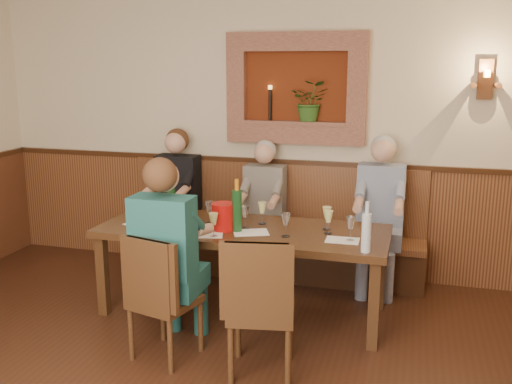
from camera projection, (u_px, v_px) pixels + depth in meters
room_shell at (130, 105)px, 2.76m from camera, size 6.04×6.04×2.82m
wainscoting at (142, 351)px, 3.04m from camera, size 6.02×6.02×1.15m
wall_niche at (300, 93)px, 5.48m from camera, size 1.36×0.30×1.06m
wall_sconce at (485, 80)px, 4.99m from camera, size 0.25×0.20×0.35m
dining_table at (243, 236)px, 4.76m from camera, size 2.40×0.90×0.75m
bench at (271, 243)px, 5.72m from camera, size 3.00×0.45×1.11m
chair_near_left at (164, 322)px, 4.10m from camera, size 0.50×0.50×0.94m
chair_near_right at (262, 334)px, 3.87m from camera, size 0.51×0.51×0.99m
person_bench_left at (175, 212)px, 5.82m from camera, size 0.43×0.53×1.45m
person_bench_mid at (263, 223)px, 5.59m from camera, size 0.39×0.48×1.37m
person_bench_right at (379, 227)px, 5.28m from camera, size 0.43×0.53×1.45m
person_chair_front at (170, 272)px, 4.13m from camera, size 0.44×0.54×1.47m
spittoon_bucket at (223, 217)px, 4.66m from camera, size 0.23×0.23×0.22m
wine_bottle_green_a at (237, 210)px, 4.61m from camera, size 0.09×0.09×0.43m
wine_bottle_green_b at (171, 198)px, 5.07m from camera, size 0.09×0.09×0.40m
water_bottle at (366, 232)px, 4.10m from camera, size 0.09×0.09×0.37m
tasting_sheet_a at (140, 224)px, 4.84m from camera, size 0.30×0.26×0.00m
tasting_sheet_b at (251, 232)px, 4.61m from camera, size 0.33×0.29×0.00m
tasting_sheet_c at (342, 240)px, 4.40m from camera, size 0.26×0.19×0.00m
tasting_sheet_d at (206, 235)px, 4.54m from camera, size 0.30×0.25×0.00m
wine_glass_0 at (138, 212)px, 4.87m from camera, size 0.08×0.08×0.19m
wine_glass_1 at (157, 208)px, 5.02m from camera, size 0.08×0.08×0.19m
wine_glass_2 at (167, 219)px, 4.66m from camera, size 0.08×0.08×0.19m
wine_glass_3 at (209, 213)px, 4.85m from camera, size 0.08×0.08×0.19m
wine_glass_4 at (223, 220)px, 4.61m from camera, size 0.08×0.08×0.19m
wine_glass_5 at (262, 213)px, 4.83m from camera, size 0.08×0.08×0.19m
wine_glass_6 at (286, 225)px, 4.48m from camera, size 0.08×0.08×0.19m
wine_glass_7 at (328, 222)px, 4.55m from camera, size 0.08×0.08×0.19m
wine_glass_8 at (350, 229)px, 4.37m from camera, size 0.08×0.08×0.19m
wine_glass_9 at (214, 225)px, 4.48m from camera, size 0.08×0.08×0.19m
wine_glass_10 at (245, 217)px, 4.70m from camera, size 0.08×0.08×0.19m
wine_glass_11 at (327, 218)px, 4.67m from camera, size 0.08×0.08×0.19m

